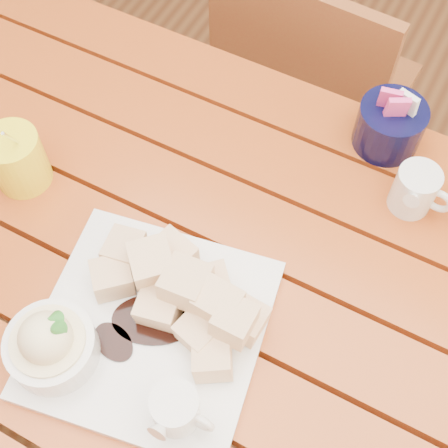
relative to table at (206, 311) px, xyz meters
The scene contains 7 objects.
ground 0.64m from the table, 90.00° to the right, with size 5.00×5.00×0.00m, color #5B301A.
table is the anchor object (origin of this frame).
dessert_plate 0.18m from the table, 108.63° to the right, with size 0.33×0.33×0.11m.
coffee_mug_left 0.36m from the table, behind, with size 0.12×0.08×0.14m.
cream_pitcher 0.35m from the table, 50.30° to the left, with size 0.09×0.07×0.08m.
sugar_caddy 0.39m from the table, 68.71° to the left, with size 0.10×0.10×0.11m.
chair_far 0.68m from the table, 98.41° to the left, with size 0.40×0.40×0.80m.
Camera 1 is at (0.19, -0.31, 1.52)m, focal length 50.00 mm.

